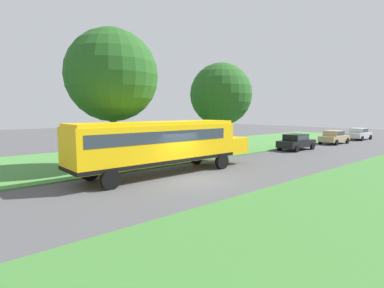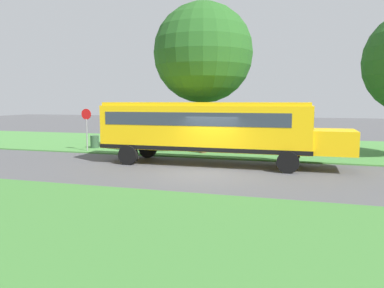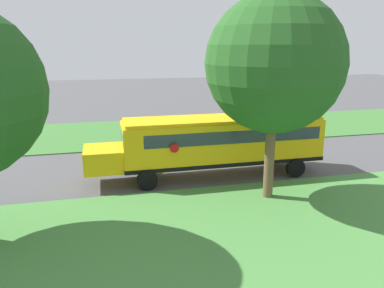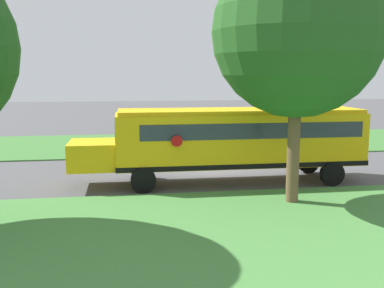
{
  "view_description": "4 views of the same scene",
  "coord_description": "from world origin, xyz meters",
  "views": [
    {
      "loc": [
        12.29,
        -10.75,
        3.76
      ],
      "look_at": [
        -1.11,
        1.05,
        1.81
      ],
      "focal_mm": 28.0,
      "sensor_mm": 36.0,
      "label": 1
    },
    {
      "loc": [
        16.12,
        4.15,
        3.22
      ],
      "look_at": [
        0.06,
        -0.65,
        1.29
      ],
      "focal_mm": 35.0,
      "sensor_mm": 36.0,
      "label": 2
    },
    {
      "loc": [
        -20.5,
        5.44,
        6.78
      ],
      "look_at": [
        -2.31,
        1.04,
        1.85
      ],
      "focal_mm": 35.0,
      "sensor_mm": 36.0,
      "label": 3
    },
    {
      "loc": [
        -20.75,
        4.2,
        4.59
      ],
      "look_at": [
        -1.96,
        1.37,
        1.67
      ],
      "focal_mm": 42.0,
      "sensor_mm": 36.0,
      "label": 4
    }
  ],
  "objects": [
    {
      "name": "grass_far_side",
      "position": [
        9.0,
        0.0,
        0.04
      ],
      "size": [
        10.0,
        80.0,
        0.07
      ],
      "primitive_type": "cube",
      "color": "#3D7533",
      "rests_on": "ground"
    },
    {
      "name": "school_bus",
      "position": [
        -2.21,
        -0.38,
        1.92
      ],
      "size": [
        2.84,
        12.42,
        3.16
      ],
      "color": "yellow",
      "rests_on": "ground"
    },
    {
      "name": "grass_verge",
      "position": [
        -10.0,
        0.0,
        0.04
      ],
      "size": [
        12.0,
        80.0,
        0.08
      ],
      "primitive_type": "cube",
      "color": "#47843D",
      "rests_on": "ground"
    },
    {
      "name": "car_black_nearest",
      "position": [
        -2.8,
        16.11,
        0.88
      ],
      "size": [
        2.02,
        4.4,
        1.56
      ],
      "color": "black",
      "rests_on": "ground"
    },
    {
      "name": "car_silver_furthest",
      "position": [
        -2.8,
        32.19,
        0.88
      ],
      "size": [
        2.02,
        4.4,
        1.56
      ],
      "color": "#B7B7BC",
      "rests_on": "ground"
    },
    {
      "name": "car_tan_middle",
      "position": [
        -2.8,
        24.59,
        0.88
      ],
      "size": [
        2.02,
        4.4,
        1.56
      ],
      "color": "tan",
      "rests_on": "ground"
    },
    {
      "name": "oak_tree_roadside_mid",
      "position": [
        -7.27,
        10.05,
        5.37
      ],
      "size": [
        5.81,
        5.81,
        8.26
      ],
      "color": "#4C3826",
      "rests_on": "ground"
    },
    {
      "name": "ground_plane",
      "position": [
        0.0,
        0.0,
        0.0
      ],
      "size": [
        120.0,
        120.0,
        0.0
      ],
      "primitive_type": "plane",
      "color": "#4C4C4F"
    },
    {
      "name": "oak_tree_beside_bus",
      "position": [
        -5.76,
        -1.76,
        6.13
      ],
      "size": [
        5.89,
        5.89,
        9.0
      ],
      "color": "brown",
      "rests_on": "ground"
    }
  ]
}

